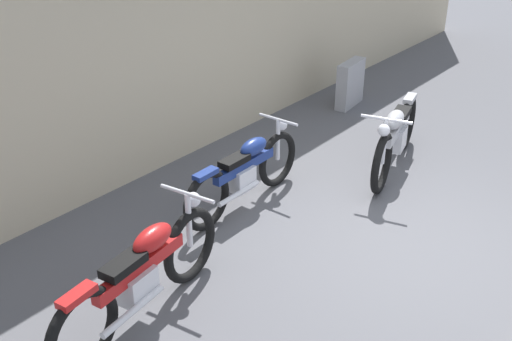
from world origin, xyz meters
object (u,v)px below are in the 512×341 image
Objects in this scene: stone_marker at (350,84)px; motorcycle_red at (143,275)px; motorcycle_blue at (245,172)px; motorcycle_silver at (396,136)px.

motorcycle_red is (-5.79, -1.35, 0.09)m from stone_marker.
motorcycle_red is 1.07× the size of motorcycle_blue.
motorcycle_red is at bearing -18.75° from motorcycle_silver.
stone_marker is at bearing 5.81° from motorcycle_red.
motorcycle_silver is at bearing -11.90° from motorcycle_red.
motorcycle_blue is (2.14, 0.60, -0.03)m from motorcycle_red.
motorcycle_blue is (-3.65, -0.75, 0.06)m from stone_marker.
stone_marker is at bearing 11.06° from motorcycle_blue.
motorcycle_red is at bearing -166.93° from stone_marker.
stone_marker is 0.37× the size of motorcycle_blue.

